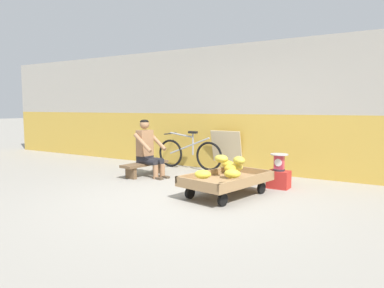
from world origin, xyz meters
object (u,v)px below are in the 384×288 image
(weighing_scale, at_px, (279,162))
(banana_cart, at_px, (227,181))
(bicycle_near_left, at_px, (189,153))
(sign_board, at_px, (227,151))
(vendor_seated, at_px, (148,148))
(plastic_crate, at_px, (279,179))
(low_bench, at_px, (145,166))

(weighing_scale, bearing_deg, banana_cart, -117.51)
(bicycle_near_left, bearing_deg, sign_board, 16.77)
(vendor_seated, xyz_separation_m, plastic_crate, (2.58, 0.35, -0.42))
(weighing_scale, xyz_separation_m, bicycle_near_left, (-2.36, 0.84, -0.10))
(vendor_seated, height_order, weighing_scale, vendor_seated)
(low_bench, relative_size, sign_board, 1.28)
(plastic_crate, relative_size, sign_board, 0.41)
(vendor_seated, xyz_separation_m, weighing_scale, (2.58, 0.35, -0.11))
(weighing_scale, relative_size, bicycle_near_left, 0.18)
(plastic_crate, bearing_deg, vendor_seated, -172.30)
(banana_cart, bearing_deg, bicycle_near_left, 135.35)
(low_bench, bearing_deg, banana_cart, -16.65)
(low_bench, height_order, sign_board, sign_board)
(vendor_seated, xyz_separation_m, sign_board, (1.05, 1.44, -0.13))
(banana_cart, height_order, sign_board, sign_board)
(plastic_crate, xyz_separation_m, weighing_scale, (0.00, -0.00, 0.30))
(vendor_seated, xyz_separation_m, bicycle_near_left, (0.22, 1.19, -0.21))
(bicycle_near_left, xyz_separation_m, sign_board, (0.82, 0.25, 0.09))
(banana_cart, height_order, vendor_seated, vendor_seated)
(banana_cart, relative_size, plastic_crate, 4.37)
(low_bench, xyz_separation_m, weighing_scale, (2.67, 0.33, 0.25))
(plastic_crate, relative_size, bicycle_near_left, 0.22)
(sign_board, bearing_deg, bicycle_near_left, -163.23)
(weighing_scale, bearing_deg, plastic_crate, 90.00)
(banana_cart, distance_m, sign_board, 2.32)
(banana_cart, distance_m, weighing_scale, 1.13)
(low_bench, height_order, plastic_crate, plastic_crate)
(weighing_scale, distance_m, bicycle_near_left, 2.51)
(low_bench, height_order, weighing_scale, weighing_scale)
(banana_cart, distance_m, low_bench, 2.25)
(banana_cart, bearing_deg, plastic_crate, 62.51)
(vendor_seated, bearing_deg, banana_cart, -17.00)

